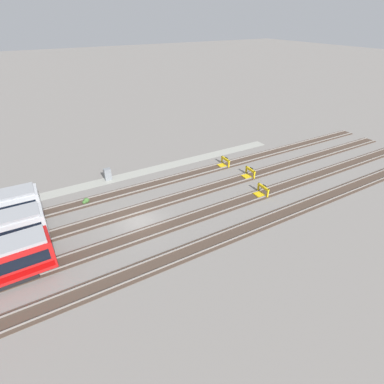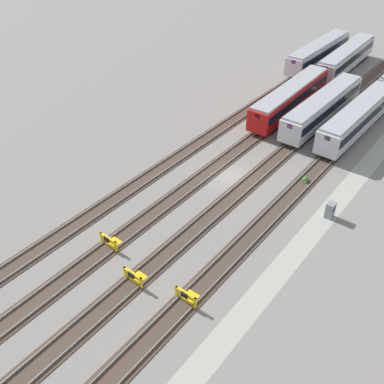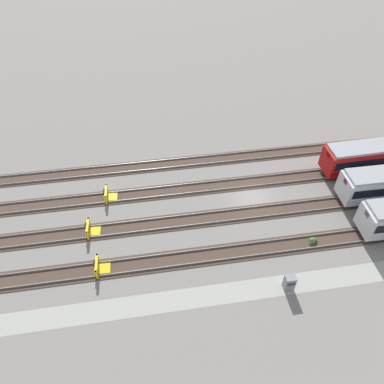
{
  "view_description": "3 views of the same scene",
  "coord_description": "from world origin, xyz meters",
  "views": [
    {
      "loc": [
        8.26,
        25.64,
        19.58
      ],
      "look_at": [
        -6.61,
        0.0,
        1.8
      ],
      "focal_mm": 28.0,
      "sensor_mm": 36.0,
      "label": 1
    },
    {
      "loc": [
        -33.99,
        -21.0,
        27.08
      ],
      "look_at": [
        -6.61,
        0.0,
        1.8
      ],
      "focal_mm": 42.0,
      "sensor_mm": 36.0,
      "label": 2
    },
    {
      "loc": [
        -10.87,
        -27.08,
        28.96
      ],
      "look_at": [
        -6.61,
        0.0,
        1.8
      ],
      "focal_mm": 35.0,
      "sensor_mm": 36.0,
      "label": 3
    }
  ],
  "objects": [
    {
      "name": "subway_car_front_row_left_inner",
      "position": [
        36.52,
        6.87,
        2.04
      ],
      "size": [
        18.03,
        3.02,
        3.7
      ],
      "color": "silver",
      "rests_on": "ground"
    },
    {
      "name": "weed_clump",
      "position": [
        4.12,
        -6.85,
        0.24
      ],
      "size": [
        0.92,
        0.7,
        0.64
      ],
      "color": "#427033",
      "rests_on": "ground"
    },
    {
      "name": "rail_track_near_inner",
      "position": [
        0.0,
        -2.28,
        0.04
      ],
      "size": [
        90.0,
        2.24,
        0.21
      ],
      "color": "#47382D",
      "rests_on": "ground"
    },
    {
      "name": "bumper_stop_middle_track",
      "position": [
        -15.3,
        2.27,
        0.51
      ],
      "size": [
        1.37,
        2.01,
        1.22
      ],
      "color": "gold",
      "rests_on": "ground"
    },
    {
      "name": "rail_track_middle",
      "position": [
        0.0,
        2.28,
        0.04
      ],
      "size": [
        90.0,
        2.24,
        0.21
      ],
      "color": "#47382D",
      "rests_on": "ground"
    },
    {
      "name": "subway_car_front_row_rightmost",
      "position": [
        17.8,
        -2.28,
        2.04
      ],
      "size": [
        18.03,
        3.03,
        3.7
      ],
      "color": "silver",
      "rests_on": "ground"
    },
    {
      "name": "bumper_stop_nearest_track",
      "position": [
        -16.07,
        -6.86,
        0.51
      ],
      "size": [
        1.36,
        2.01,
        1.22
      ],
      "color": "gold",
      "rests_on": "ground"
    },
    {
      "name": "service_walkway",
      "position": [
        0.0,
        -10.96,
        0.0
      ],
      "size": [
        54.0,
        2.0,
        0.01
      ],
      "primitive_type": "cube",
      "color": "#9E9E93",
      "rests_on": "ground"
    },
    {
      "name": "bumper_stop_near_inner_track",
      "position": [
        -17.03,
        -2.3,
        0.51
      ],
      "size": [
        1.38,
        2.01,
        1.22
      ],
      "color": "gold",
      "rests_on": "ground"
    },
    {
      "name": "subway_car_front_row_centre",
      "position": [
        17.8,
        -6.88,
        2.04
      ],
      "size": [
        18.05,
        3.2,
        3.7
      ],
      "color": "silver",
      "rests_on": "ground"
    },
    {
      "name": "ground_plane",
      "position": [
        0.0,
        0.0,
        0.0
      ],
      "size": [
        400.0,
        400.0,
        0.0
      ],
      "primitive_type": "plane",
      "color": "gray"
    },
    {
      "name": "electrical_cabinet",
      "position": [
        0.11,
        -11.24,
        0.8
      ],
      "size": [
        0.9,
        0.73,
        1.6
      ],
      "color": "gray",
      "rests_on": "ground"
    },
    {
      "name": "subway_car_front_row_leftmost",
      "position": [
        17.8,
        2.31,
        2.04
      ],
      "size": [
        18.06,
        3.23,
        3.7
      ],
      "color": "#B71414",
      "rests_on": "ground"
    },
    {
      "name": "rail_track_nearest",
      "position": [
        0.0,
        -6.85,
        0.04
      ],
      "size": [
        90.0,
        2.23,
        0.21
      ],
      "color": "#47382D",
      "rests_on": "ground"
    },
    {
      "name": "rail_track_far_inner",
      "position": [
        0.0,
        6.85,
        0.04
      ],
      "size": [
        90.0,
        2.23,
        0.21
      ],
      "color": "#47382D",
      "rests_on": "ground"
    },
    {
      "name": "subway_car_back_row_leftmost",
      "position": [
        37.0,
        2.32,
        2.04
      ],
      "size": [
        18.07,
        3.29,
        3.7
      ],
      "color": "silver",
      "rests_on": "ground"
    }
  ]
}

